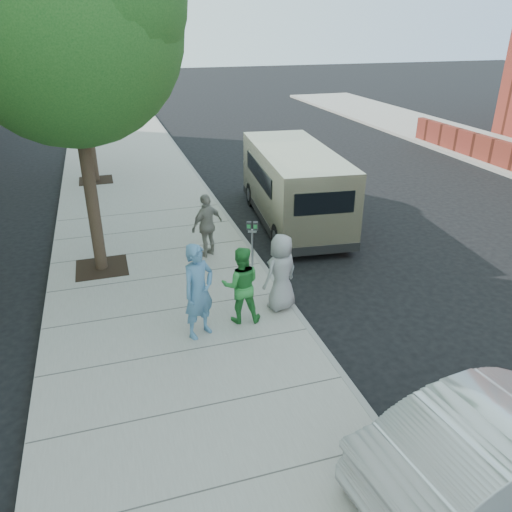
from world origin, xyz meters
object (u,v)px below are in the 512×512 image
at_px(tree_near, 68,19).
at_px(person_officer, 199,291).
at_px(van, 293,184).
at_px(person_green_shirt, 241,285).
at_px(person_gray_shirt, 281,273).
at_px(person_striped_polo, 207,225).
at_px(parking_meter, 252,236).
at_px(tree_far, 78,42).
at_px(sedan, 511,444).

relative_size(tree_near, person_officer, 4.09).
distance_m(van, person_green_shirt, 5.86).
distance_m(person_officer, person_gray_shirt, 1.83).
xyz_separation_m(tree_near, person_striped_polo, (2.55, -0.04, -4.60)).
bearing_deg(parking_meter, person_officer, -104.65).
height_order(tree_far, person_gray_shirt, tree_far).
bearing_deg(van, person_gray_shirt, -107.65).
bearing_deg(tree_far, van, -46.23).
xyz_separation_m(person_officer, person_striped_polo, (0.89, 3.42, -0.12)).
relative_size(tree_far, sedan, 1.54).
xyz_separation_m(sedan, person_officer, (-3.09, 4.37, 0.37)).
bearing_deg(sedan, person_gray_shirt, 8.10).
bearing_deg(person_striped_polo, tree_far, -100.83).
bearing_deg(person_gray_shirt, sedan, 83.41).
height_order(tree_far, van, tree_far).
xyz_separation_m(parking_meter, sedan, (1.40, -6.59, -0.35)).
bearing_deg(tree_far, person_officer, -81.45).
distance_m(person_green_shirt, person_striped_polo, 3.17).
bearing_deg(person_officer, person_green_shirt, -13.67).
bearing_deg(tree_near, person_gray_shirt, -41.12).
distance_m(parking_meter, van, 3.76).
relative_size(person_green_shirt, person_striped_polo, 0.97).
bearing_deg(person_striped_polo, van, -177.26).
bearing_deg(parking_meter, person_striped_polo, 146.40).
bearing_deg(person_striped_polo, parking_meter, 94.47).
distance_m(van, person_striped_polo, 3.52).
distance_m(person_green_shirt, person_gray_shirt, 0.92).
bearing_deg(person_green_shirt, person_striped_polo, -78.88).
bearing_deg(tree_far, person_striped_polo, -71.50).
bearing_deg(tree_near, parking_meter, -20.20).
bearing_deg(parking_meter, person_green_shirt, -90.06).
relative_size(sedan, person_gray_shirt, 2.63).
bearing_deg(person_officer, tree_far, 68.72).
relative_size(tree_near, van, 1.22).
height_order(sedan, person_gray_shirt, person_gray_shirt).
bearing_deg(person_striped_polo, tree_near, -30.19).
distance_m(tree_far, person_gray_shirt, 11.80).
relative_size(van, person_officer, 3.34).
bearing_deg(tree_near, van, 18.27).
bearing_deg(tree_near, person_officer, -64.31).
relative_size(tree_near, parking_meter, 6.05).
height_order(van, person_officer, van).
distance_m(van, person_gray_shirt, 5.26).
bearing_deg(sedan, parking_meter, 4.73).
height_order(person_gray_shirt, person_striped_polo, person_gray_shirt).
bearing_deg(person_gray_shirt, tree_near, -63.03).
bearing_deg(tree_far, parking_meter, -69.20).
distance_m(van, person_officer, 6.55).
bearing_deg(person_officer, van, 23.97).
distance_m(tree_near, person_striped_polo, 5.26).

